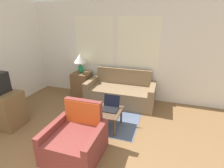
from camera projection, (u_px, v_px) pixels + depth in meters
name	position (u px, v px, depth m)	size (l,w,h in m)	color
wall_back	(118.00, 51.00, 4.74)	(5.91, 0.06, 2.60)	white
rug	(110.00, 113.00, 4.22)	(1.46, 1.81, 0.01)	slate
couch	(121.00, 93.00, 4.67)	(1.78, 0.82, 0.87)	#846B4C
armchair	(76.00, 140.00, 2.89)	(0.87, 0.84, 0.85)	brown
tv_dresser	(0.00, 108.00, 3.66)	(0.95, 0.54, 0.74)	brown
side_table	(82.00, 84.00, 5.06)	(0.48, 0.48, 0.69)	brown
table_lamp	(80.00, 60.00, 4.80)	(0.35, 0.35, 0.55)	#1E8451
coffee_table	(102.00, 112.00, 3.59)	(0.81, 0.60, 0.39)	brown
laptop	(110.00, 106.00, 3.59)	(0.34, 0.32, 0.26)	black
cup_navy	(93.00, 105.00, 3.66)	(0.08, 0.08, 0.09)	#B23D38
tv_remote	(94.00, 112.00, 3.45)	(0.08, 0.16, 0.02)	black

